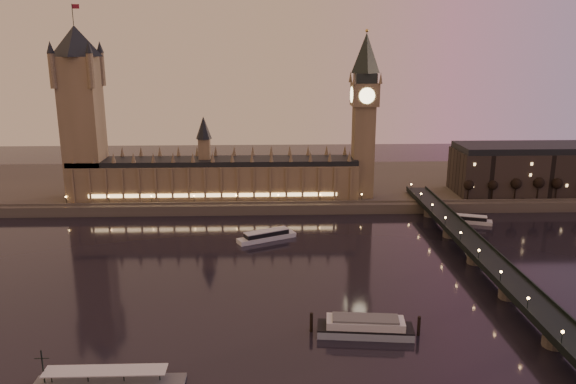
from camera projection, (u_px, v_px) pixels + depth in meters
name	position (u px, v px, depth m)	size (l,w,h in m)	color
ground	(283.00, 282.00, 245.76)	(700.00, 700.00, 0.00)	black
far_embankment	(318.00, 184.00, 405.47)	(560.00, 130.00, 6.00)	#423D35
palace_of_westminster	(215.00, 173.00, 355.85)	(180.00, 26.62, 52.00)	brown
victoria_tower	(81.00, 104.00, 341.98)	(31.68, 31.68, 118.00)	brown
big_ben	(364.00, 106.00, 348.23)	(17.68, 17.68, 104.00)	brown
westminster_bridge	(490.00, 268.00, 247.41)	(13.20, 260.00, 15.30)	black
city_block	(570.00, 167.00, 373.14)	(155.00, 45.00, 34.00)	black
bare_tree_0	(469.00, 186.00, 351.24)	(6.04, 6.04, 12.27)	black
bare_tree_1	(491.00, 186.00, 351.71)	(6.04, 6.04, 12.27)	black
bare_tree_2	(514.00, 186.00, 352.18)	(6.04, 6.04, 12.27)	black
bare_tree_3	(536.00, 185.00, 352.65)	(6.04, 6.04, 12.27)	black
bare_tree_4	(558.00, 185.00, 353.12)	(6.04, 6.04, 12.27)	black
cruise_boat_a	(267.00, 236.00, 298.76)	(32.10, 20.57, 5.17)	silver
cruise_boat_b	(469.00, 220.00, 327.11)	(25.93, 13.98, 4.66)	silver
moored_barge	(365.00, 327.00, 200.63)	(39.32, 13.20, 7.25)	#8696AA
pontoon_pier	(109.00, 381.00, 171.34)	(45.77, 7.63, 12.21)	#595B5E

